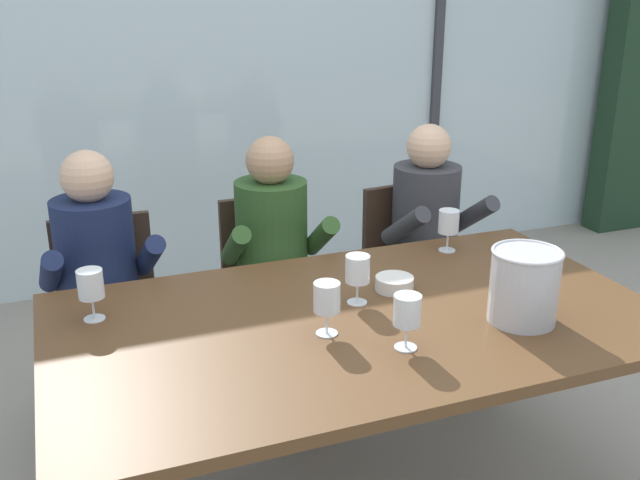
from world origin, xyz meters
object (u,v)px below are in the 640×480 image
wine_glass_by_left_taster (91,286)px  chair_center (411,261)px  wine_glass_by_right_taster (327,300)px  chair_near_curtain (109,305)px  chair_left_of_center (271,278)px  ice_bucket_primary (524,285)px  wine_glass_spare_empty (358,271)px  wine_glass_near_bucket (407,311)px  person_olive_shirt (277,255)px  dining_table (357,335)px  tasting_bowl (394,283)px  person_navy_polo (101,279)px  wine_glass_center_pour (449,224)px  person_charcoal_jacket (434,234)px

wine_glass_by_left_taster → chair_center: bearing=23.7°
chair_center → wine_glass_by_right_taster: bearing=-135.9°
chair_near_curtain → chair_left_of_center: (0.74, 0.04, 0.00)m
chair_center → ice_bucket_primary: size_ratio=3.61×
chair_near_curtain → chair_center: same height
ice_bucket_primary → wine_glass_spare_empty: bearing=144.6°
wine_glass_near_bucket → person_olive_shirt: bearing=93.2°
ice_bucket_primary → wine_glass_spare_empty: ice_bucket_primary is taller
wine_glass_by_right_taster → wine_glass_spare_empty: same height
dining_table → chair_left_of_center: (0.01, 1.00, -0.19)m
person_olive_shirt → ice_bucket_primary: person_olive_shirt is taller
tasting_bowl → wine_glass_near_bucket: wine_glass_near_bucket is taller
person_navy_polo → wine_glass_center_pour: 1.43m
chair_left_of_center → person_charcoal_jacket: person_charcoal_jacket is taller
ice_bucket_primary → chair_near_curtain: bearing=135.8°
person_olive_shirt → wine_glass_near_bucket: 1.12m
person_charcoal_jacket → tasting_bowl: person_charcoal_jacket is taller
chair_left_of_center → person_navy_polo: bearing=-168.7°
dining_table → wine_glass_spare_empty: wine_glass_spare_empty is taller
tasting_bowl → wine_glass_center_pour: wine_glass_center_pour is taller
ice_bucket_primary → tasting_bowl: size_ratio=1.78×
wine_glass_near_bucket → chair_center: bearing=61.1°
person_olive_shirt → wine_glass_near_bucket: person_olive_shirt is taller
dining_table → wine_glass_center_pour: size_ratio=11.58×
chair_left_of_center → person_charcoal_jacket: size_ratio=0.74×
person_navy_polo → wine_glass_spare_empty: person_navy_polo is taller
chair_left_of_center → ice_bucket_primary: (0.48, -1.22, 0.39)m
wine_glass_by_right_taster → dining_table: bearing=30.2°
chair_near_curtain → person_charcoal_jacket: person_charcoal_jacket is taller
wine_glass_near_bucket → wine_glass_by_right_taster: (-0.19, 0.17, -0.00)m
dining_table → ice_bucket_primary: size_ratio=8.21×
chair_near_curtain → wine_glass_center_pour: (1.33, -0.53, 0.38)m
dining_table → chair_center: bearing=53.3°
person_navy_polo → wine_glass_spare_empty: 1.11m
person_olive_shirt → wine_glass_center_pour: bearing=-31.7°
chair_left_of_center → tasting_bowl: chair_left_of_center is taller
person_navy_polo → wine_glass_near_bucket: person_navy_polo is taller
dining_table → person_navy_polo: bearing=131.9°
chair_center → wine_glass_by_right_taster: (-0.86, -1.04, 0.38)m
chair_near_curtain → chair_center: bearing=0.3°
person_olive_shirt → wine_glass_by_left_taster: 1.00m
person_navy_polo → person_olive_shirt: same height
wine_glass_center_pour → chair_center: bearing=76.9°
ice_bucket_primary → tasting_bowl: bearing=126.7°
ice_bucket_primary → wine_glass_spare_empty: size_ratio=1.41×
chair_left_of_center → person_navy_polo: size_ratio=0.74×
person_olive_shirt → person_navy_polo: bearing=-177.5°
chair_center → person_charcoal_jacket: person_charcoal_jacket is taller
person_olive_shirt → wine_glass_spare_empty: size_ratio=6.94×
wine_glass_spare_empty → wine_glass_near_bucket: bearing=-88.9°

